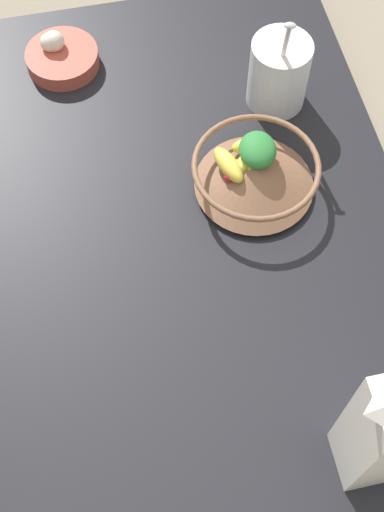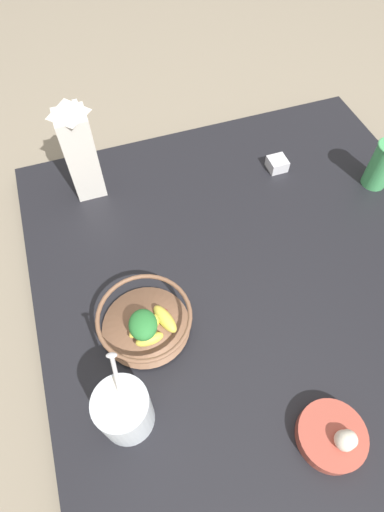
% 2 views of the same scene
% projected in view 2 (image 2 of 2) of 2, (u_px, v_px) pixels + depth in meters
% --- Properties ---
extents(ground_plane, '(6.00, 6.00, 0.00)m').
position_uv_depth(ground_plane, '(256.00, 275.00, 1.05)').
color(ground_plane, gray).
extents(countertop, '(1.11, 1.11, 0.04)m').
position_uv_depth(countertop, '(258.00, 271.00, 1.03)').
color(countertop, black).
rests_on(countertop, ground_plane).
extents(fruit_bowl, '(0.21, 0.21, 0.09)m').
position_uv_depth(fruit_bowl, '(145.00, 321.00, 0.89)').
color(fruit_bowl, brown).
rests_on(fruit_bowl, countertop).
extents(milk_carton, '(0.08, 0.08, 0.30)m').
position_uv_depth(milk_carton, '(79.00, 149.00, 1.04)').
color(milk_carton, silver).
rests_on(milk_carton, countertop).
extents(yogurt_tub, '(0.11, 0.11, 0.23)m').
position_uv_depth(yogurt_tub, '(124.00, 410.00, 0.75)').
color(yogurt_tub, silver).
rests_on(yogurt_tub, countertop).
extents(drinking_cup, '(0.07, 0.07, 0.14)m').
position_uv_depth(drinking_cup, '(383.00, 164.00, 1.11)').
color(drinking_cup, '#4CB266').
rests_on(drinking_cup, countertop).
extents(spice_jar, '(0.05, 0.05, 0.04)m').
position_uv_depth(spice_jar, '(277.00, 164.00, 1.19)').
color(spice_jar, silver).
rests_on(spice_jar, countertop).
extents(garlic_bowl, '(0.14, 0.14, 0.06)m').
position_uv_depth(garlic_bowl, '(333.00, 436.00, 0.78)').
color(garlic_bowl, '#B24C3D').
rests_on(garlic_bowl, countertop).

